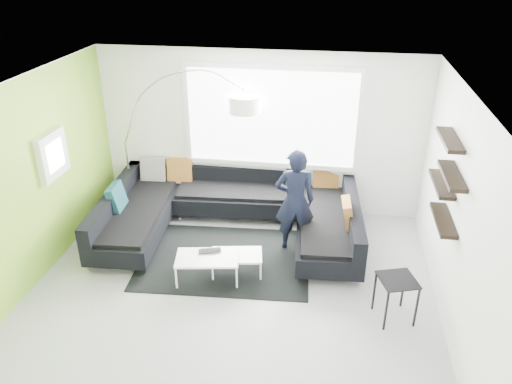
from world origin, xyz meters
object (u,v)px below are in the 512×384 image
coffee_table (222,265)px  side_table (395,299)px  sectional_sofa (231,216)px  laptop (210,253)px  person (295,201)px  arc_lamp (125,142)px

coffee_table → side_table: bearing=-22.6°
sectional_sofa → laptop: sectional_sofa is taller
sectional_sofa → side_table: sectional_sofa is taller
person → laptop: person is taller
sectional_sofa → arc_lamp: 2.25m
arc_lamp → laptop: bearing=-45.3°
side_table → person: person is taller
arc_lamp → laptop: 2.73m
coffee_table → arc_lamp: size_ratio=0.45×
sectional_sofa → laptop: bearing=-98.0°
side_table → arc_lamp: bearing=152.5°
side_table → laptop: (-2.51, 0.52, 0.08)m
coffee_table → person: person is taller
laptop → coffee_table: bearing=-13.5°
coffee_table → side_table: size_ratio=1.88×
coffee_table → arc_lamp: 2.91m
person → laptop: size_ratio=4.53×
sectional_sofa → arc_lamp: bearing=156.9°
laptop → sectional_sofa: bearing=68.3°
coffee_table → laptop: laptop is taller
sectional_sofa → side_table: (2.43, -1.61, -0.08)m
side_table → person: 2.09m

